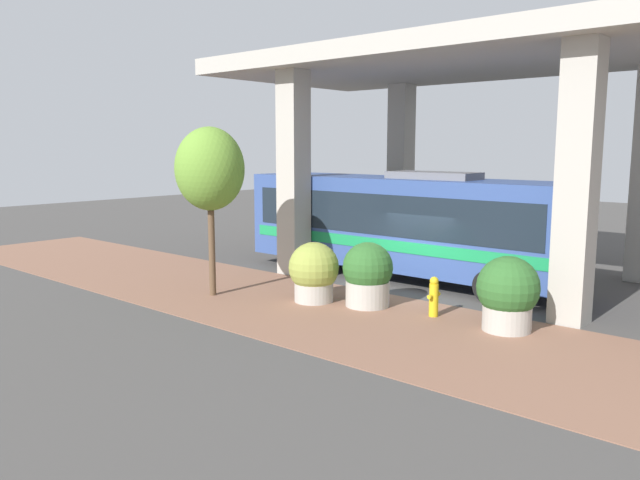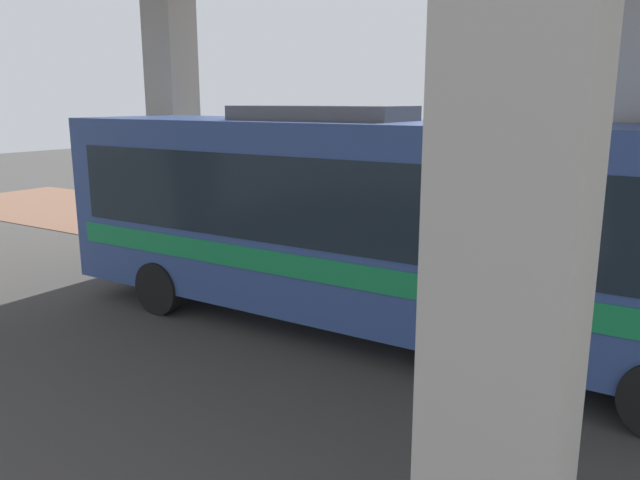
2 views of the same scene
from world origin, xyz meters
The scene contains 7 objects.
ground_plane centered at (0.00, 0.00, 0.00)m, with size 80.00×80.00×0.00m, color #474442.
sidewalk_strip centered at (-3.00, 0.00, 0.01)m, with size 6.00×40.00×0.02m.
bus centered at (2.37, 1.56, 2.07)m, with size 2.80×12.34×3.83m.
fire_hydrant centered at (-1.37, -2.00, 0.57)m, with size 0.54×0.26×1.14m.
planter_front centered at (-2.26, 1.64, 0.92)m, with size 1.53×1.53×1.83m.
planter_middle centered at (-1.63, 0.07, 0.95)m, with size 1.49×1.49×1.92m.
planter_back centered at (-1.31, -4.11, 0.98)m, with size 1.59×1.59×1.94m.
Camera 2 is at (11.42, 6.10, 3.91)m, focal length 35.00 mm.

